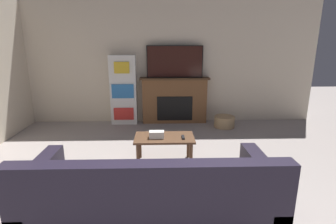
{
  "coord_description": "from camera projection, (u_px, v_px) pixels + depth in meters",
  "views": [
    {
      "loc": [
        -0.04,
        -1.45,
        1.82
      ],
      "look_at": [
        0.09,
        2.75,
        0.67
      ],
      "focal_mm": 28.0,
      "sensor_mm": 36.0,
      "label": 1
    }
  ],
  "objects": [
    {
      "name": "wall_back",
      "position": [
        162.0,
        62.0,
        5.83
      ],
      "size": [
        6.9,
        0.06,
        2.7
      ],
      "color": "beige",
      "rests_on": "ground_plane"
    },
    {
      "name": "fireplace",
      "position": [
        174.0,
        100.0,
        5.92
      ],
      "size": [
        1.54,
        0.28,
        1.03
      ],
      "color": "brown",
      "rests_on": "ground_plane"
    },
    {
      "name": "tv",
      "position": [
        175.0,
        62.0,
        5.67
      ],
      "size": [
        1.22,
        0.03,
        0.69
      ],
      "color": "black",
      "rests_on": "fireplace"
    },
    {
      "name": "couch",
      "position": [
        151.0,
        203.0,
        2.52
      ],
      "size": [
        2.31,
        0.97,
        0.9
      ],
      "color": "black",
      "rests_on": "ground_plane"
    },
    {
      "name": "coffee_table",
      "position": [
        164.0,
        141.0,
        3.96
      ],
      "size": [
        0.89,
        0.5,
        0.42
      ],
      "color": "brown",
      "rests_on": "ground_plane"
    },
    {
      "name": "tissue_box",
      "position": [
        157.0,
        134.0,
        3.89
      ],
      "size": [
        0.22,
        0.12,
        0.1
      ],
      "color": "white",
      "rests_on": "coffee_table"
    },
    {
      "name": "remote_control",
      "position": [
        183.0,
        137.0,
        3.89
      ],
      "size": [
        0.04,
        0.15,
        0.02
      ],
      "color": "black",
      "rests_on": "coffee_table"
    },
    {
      "name": "bookshelf",
      "position": [
        124.0,
        90.0,
        5.8
      ],
      "size": [
        0.57,
        0.29,
        1.52
      ],
      "color": "white",
      "rests_on": "ground_plane"
    },
    {
      "name": "storage_basket",
      "position": [
        224.0,
        122.0,
        5.68
      ],
      "size": [
        0.43,
        0.43,
        0.24
      ],
      "color": "tan",
      "rests_on": "ground_plane"
    }
  ]
}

